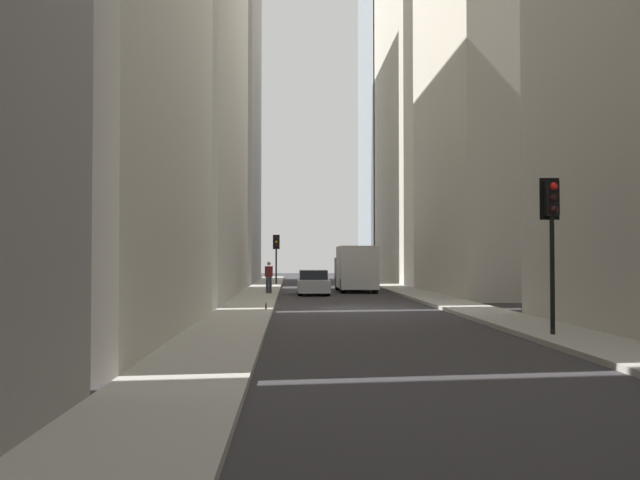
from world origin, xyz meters
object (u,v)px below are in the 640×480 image
object	(u,v)px
traffic_light_foreground	(552,219)
traffic_light_midblock	(276,248)
pedestrian	(269,276)
delivery_truck	(355,268)
discarded_bottle	(266,307)
sedan_silver	(313,283)

from	to	relation	value
traffic_light_foreground	traffic_light_midblock	world-z (taller)	traffic_light_foreground
traffic_light_foreground	traffic_light_midblock	bearing A→B (deg)	12.59
traffic_light_foreground	pedestrian	bearing A→B (deg)	20.71
delivery_truck	pedestrian	bearing A→B (deg)	131.95
traffic_light_foreground	discarded_bottle	distance (m)	12.14
traffic_light_midblock	pedestrian	size ratio (longest dim) A/B	2.12
traffic_light_foreground	traffic_light_midblock	distance (m)	36.18
discarded_bottle	sedan_silver	bearing A→B (deg)	-9.68
delivery_truck	pedestrian	xyz separation A→B (m)	(-4.79, 5.33, -0.35)
traffic_light_midblock	discarded_bottle	world-z (taller)	traffic_light_midblock
delivery_truck	traffic_light_foreground	xyz separation A→B (m)	(-25.97, -2.68, 1.68)
traffic_light_foreground	discarded_bottle	size ratio (longest dim) A/B	15.11
sedan_silver	discarded_bottle	bearing A→B (deg)	170.32
sedan_silver	traffic_light_midblock	xyz separation A→B (m)	(13.20, 2.41, 2.24)
traffic_light_midblock	delivery_truck	bearing A→B (deg)	-150.85
sedan_silver	discarded_bottle	world-z (taller)	sedan_silver
pedestrian	traffic_light_midblock	bearing A→B (deg)	-0.50
delivery_truck	traffic_light_foreground	bearing A→B (deg)	-174.12
traffic_light_midblock	traffic_light_foreground	bearing A→B (deg)	-167.41
sedan_silver	pedestrian	size ratio (longest dim) A/B	2.43
sedan_silver	traffic_light_midblock	world-z (taller)	traffic_light_midblock
sedan_silver	discarded_bottle	size ratio (longest dim) A/B	15.93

